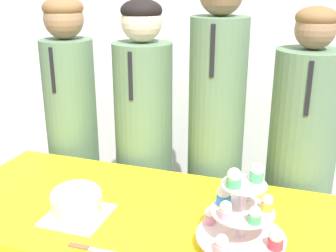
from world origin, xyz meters
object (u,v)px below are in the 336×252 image
Objects in this scene: cake_knife at (91,249)px; student_2 at (215,147)px; round_cake at (77,201)px; cupcake_stand at (242,213)px; student_3 at (298,178)px; student_1 at (144,153)px; student_0 at (73,141)px.

student_2 reaches higher than cake_knife.
cupcake_stand is (0.60, -0.00, 0.06)m from round_cake.
student_3 is (0.39, -0.00, -0.10)m from student_2.
student_1 is (-0.60, 0.66, -0.14)m from cupcake_stand.
student_2 is 0.41m from student_3.
student_0 is 1.02× the size of student_3.
student_1 is 1.01× the size of student_3.
cupcake_stand is 0.91m from student_1.
student_3 is at bearing 76.39° from cupcake_stand.
student_3 is at bearing 41.04° from round_cake.
student_2 is (0.78, 0.00, 0.06)m from student_0.
cupcake_stand reaches higher than cake_knife.
student_1 is (-0.14, 0.83, -0.01)m from cake_knife.
round_cake is 0.15× the size of student_3.
student_1 is (0.00, 0.66, -0.08)m from round_cake.
student_1 is 0.76m from student_3.
student_2 is (-0.23, 0.66, -0.06)m from cupcake_stand.
student_2 is (0.37, 0.66, 0.00)m from round_cake.
cake_knife is 1.03m from student_3.
student_1 reaches higher than round_cake.
student_3 is (0.62, 0.83, -0.03)m from cake_knife.
round_cake is at bearing -119.02° from student_2.
student_1 is at bearing 132.09° from cupcake_stand.
cake_knife is at bearing -49.00° from round_cake.
student_2 is at bearing 0.00° from student_0.
student_1 is at bearing -180.00° from student_3.
student_2 reaches higher than student_1.
student_2 reaches higher than student_3.
cake_knife is 0.17× the size of student_0.
round_cake is 0.15× the size of student_0.
student_3 is (0.76, 0.66, -0.10)m from round_cake.
student_2 is (0.23, 0.83, 0.07)m from cake_knife.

